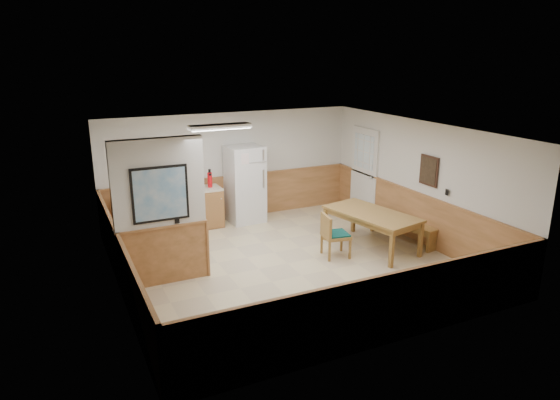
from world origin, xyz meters
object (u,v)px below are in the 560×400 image
dining_chair (332,233)px  fire_extinguisher (210,179)px  dining_bench (404,224)px  soap_bottle (141,189)px  refrigerator (245,184)px  dining_table (372,217)px

dining_chair → fire_extinguisher: 3.19m
dining_chair → fire_extinguisher: fire_extinguisher is taller
dining_bench → fire_extinguisher: size_ratio=4.02×
fire_extinguisher → dining_chair: bearing=-61.6°
dining_bench → soap_bottle: 5.58m
dining_bench → soap_bottle: bearing=141.5°
refrigerator → fire_extinguisher: bearing=173.6°
dining_table → soap_bottle: bearing=133.9°
refrigerator → dining_bench: 3.66m
soap_bottle → dining_table: bearing=-34.1°
fire_extinguisher → soap_bottle: bearing=179.0°
dining_chair → fire_extinguisher: bearing=128.3°
fire_extinguisher → soap_bottle: fire_extinguisher is taller
dining_bench → fire_extinguisher: fire_extinguisher is taller
dining_chair → fire_extinguisher: size_ratio=2.06×
dining_table → dining_bench: dining_table is taller
refrigerator → soap_bottle: bearing=175.6°
fire_extinguisher → dining_table: bearing=-48.2°
refrigerator → dining_table: refrigerator is taller
refrigerator → soap_bottle: refrigerator is taller
soap_bottle → dining_bench: bearing=-28.3°
dining_bench → dining_chair: dining_chair is taller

